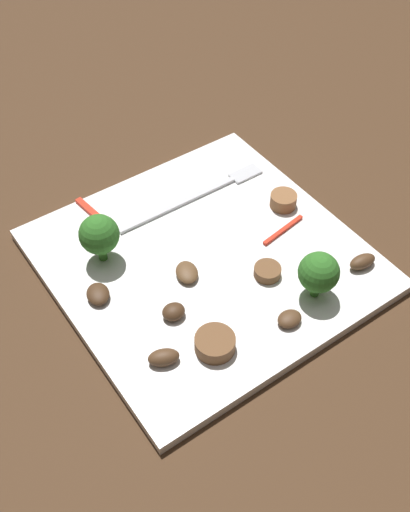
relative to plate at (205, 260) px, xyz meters
name	(u,v)px	position (x,y,z in m)	size (l,w,h in m)	color
ground_plane	(205,263)	(0.00, 0.00, -0.01)	(1.40, 1.40, 0.00)	#422B19
plate	(205,260)	(0.00, 0.00, 0.00)	(0.29, 0.29, 0.01)	white
fork	(203,193)	(0.05, 0.08, 0.01)	(0.18, 0.02, 0.00)	silver
broccoli_floret_0	(99,235)	(-0.08, 0.06, 0.04)	(0.04, 0.04, 0.05)	#347525
broccoli_floret_1	(319,273)	(0.06, -0.10, 0.04)	(0.04, 0.04, 0.05)	#347525
sausage_slice_0	(267,271)	(0.04, -0.05, 0.01)	(0.03, 0.03, 0.01)	brown
sausage_slice_1	(215,344)	(-0.06, -0.09, 0.01)	(0.04, 0.04, 0.01)	brown
sausage_slice_2	(283,200)	(0.11, 0.01, 0.01)	(0.03, 0.03, 0.01)	brown
mushroom_0	(98,294)	(-0.11, 0.01, 0.01)	(0.03, 0.02, 0.01)	#422B19
mushroom_1	(187,272)	(-0.03, -0.01, 0.01)	(0.03, 0.02, 0.01)	brown
mushroom_2	(174,312)	(-0.07, -0.04, 0.01)	(0.02, 0.02, 0.01)	#422B19
mushroom_3	(290,319)	(0.02, -0.11, 0.01)	(0.02, 0.02, 0.01)	#4C331E
mushroom_4	(362,262)	(0.12, -0.10, 0.01)	(0.03, 0.02, 0.01)	#4C331E
mushroom_5	(164,357)	(-0.10, -0.08, 0.01)	(0.03, 0.02, 0.01)	#4C331E
pepper_strip_0	(283,230)	(0.09, -0.02, 0.01)	(0.06, 0.00, 0.00)	red
pepper_strip_1	(92,212)	(-0.06, 0.12, 0.01)	(0.05, 0.01, 0.00)	red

